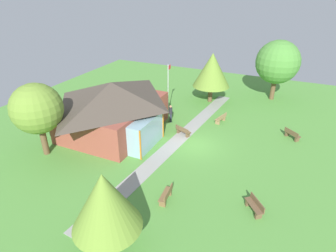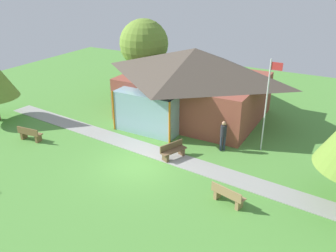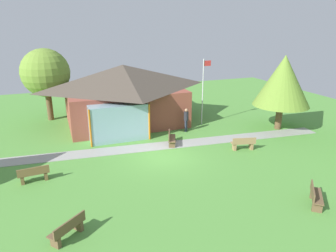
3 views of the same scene
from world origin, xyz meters
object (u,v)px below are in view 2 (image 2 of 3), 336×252
bench_mid_right (228,196)px  bench_rear_near_path (173,151)px  flagpole (267,102)px  visitor_near_flagpole (223,133)px  bench_mid_left (30,134)px  tree_behind_pavilion_left (144,44)px  pavilion (193,82)px

bench_mid_right → bench_rear_near_path: bearing=162.9°
flagpole → bench_mid_right: size_ratio=3.27×
bench_rear_near_path → visitor_near_flagpole: visitor_near_flagpole is taller
bench_mid_left → tree_behind_pavilion_left: (0.96, 10.95, 3.45)m
bench_mid_left → bench_rear_near_path: size_ratio=0.99×
pavilion → bench_mid_right: size_ratio=6.22×
bench_rear_near_path → visitor_near_flagpole: 2.94m
flagpole → bench_mid_right: flagpole is taller
bench_rear_near_path → bench_mid_right: bearing=80.6°
bench_mid_left → visitor_near_flagpole: size_ratio=0.88×
flagpole → tree_behind_pavilion_left: tree_behind_pavilion_left is taller
flagpole → bench_mid_left: (-12.12, -5.42, -2.43)m
pavilion → bench_mid_right: pavilion is taller
bench_mid_right → bench_mid_left: bearing=-166.6°
flagpole → pavilion: bearing=154.2°
bench_mid_left → visitor_near_flagpole: bearing=17.4°
flagpole → bench_rear_near_path: bearing=-140.3°
flagpole → bench_mid_right: 6.10m
pavilion → flagpole: size_ratio=1.90×
bench_mid_left → tree_behind_pavilion_left: tree_behind_pavilion_left is taller
flagpole → bench_rear_near_path: (-3.85, -3.20, -2.43)m
flagpole → bench_mid_left: 13.50m
pavilion → visitor_near_flagpole: (3.70, -3.81, -1.36)m
flagpole → bench_rear_near_path: 5.57m
pavilion → flagpole: flagpole is taller
pavilion → bench_rear_near_path: pavilion is taller
flagpole → bench_mid_left: size_ratio=3.33×
bench_mid_right → tree_behind_pavilion_left: size_ratio=0.27×
pavilion → visitor_near_flagpole: bearing=-45.8°
flagpole → bench_rear_near_path: flagpole is taller
visitor_near_flagpole → bench_mid_left: bearing=159.3°
pavilion → flagpole: 6.22m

